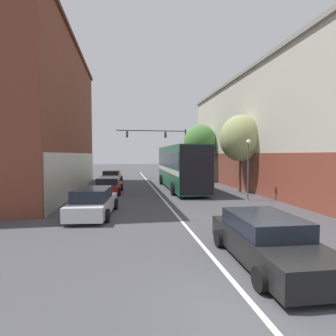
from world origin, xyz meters
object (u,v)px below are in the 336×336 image
object	(u,v)px
bus	(180,165)
parked_car_left_near	(109,186)
parked_car_left_mid	(93,202)
traffic_signal_gantry	(165,142)
hatchback_foreground	(267,240)
parked_car_left_far	(112,177)
street_tree_far	(200,142)
street_tree_near	(241,138)
street_lamp	(248,166)

from	to	relation	value
bus	parked_car_left_near	world-z (taller)	bus
parked_car_left_mid	traffic_signal_gantry	bearing A→B (deg)	-12.14
bus	hatchback_foreground	size ratio (longest dim) A/B	2.50
parked_car_left_far	parked_car_left_mid	bearing A→B (deg)	-177.39
hatchback_foreground	parked_car_left_mid	bearing A→B (deg)	41.88
parked_car_left_mid	street_tree_far	distance (m)	18.91
street_tree_near	street_tree_far	size ratio (longest dim) A/B	0.96
bus	parked_car_left_mid	world-z (taller)	bus
traffic_signal_gantry	parked_car_left_far	bearing A→B (deg)	-140.70
parked_car_left_near	street_tree_near	xyz separation A→B (m)	(10.60, -1.14, 3.80)
bus	parked_car_left_far	xyz separation A→B (m)	(-6.35, 6.52, -1.50)
hatchback_foreground	traffic_signal_gantry	world-z (taller)	traffic_signal_gantry
bus	hatchback_foreground	bearing A→B (deg)	177.61
parked_car_left_near	street_lamp	bearing A→B (deg)	-113.19
traffic_signal_gantry	parked_car_left_mid	bearing A→B (deg)	-107.94
hatchback_foreground	parked_car_left_near	size ratio (longest dim) A/B	1.11
traffic_signal_gantry	hatchback_foreground	bearing A→B (deg)	-92.79
traffic_signal_gantry	parked_car_left_near	bearing A→B (deg)	-115.67
hatchback_foreground	street_lamp	bearing A→B (deg)	-21.32
hatchback_foreground	street_tree_near	size ratio (longest dim) A/B	0.75
street_tree_far	street_lamp	bearing A→B (deg)	-91.57
hatchback_foreground	parked_car_left_mid	size ratio (longest dim) A/B	1.00
parked_car_left_near	street_lamp	size ratio (longest dim) A/B	1.04
parked_car_left_mid	street_tree_near	size ratio (longest dim) A/B	0.76
bus	street_lamp	world-z (taller)	street_lamp
bus	parked_car_left_mid	bearing A→B (deg)	146.34
street_tree_near	street_tree_far	xyz separation A→B (m)	(-0.78, 8.96, 0.06)
hatchback_foreground	traffic_signal_gantry	size ratio (longest dim) A/B	0.50
parked_car_left_near	parked_car_left_mid	world-z (taller)	parked_car_left_mid
bus	hatchback_foreground	world-z (taller)	bus
traffic_signal_gantry	street_lamp	distance (m)	19.09
traffic_signal_gantry	street_lamp	bearing A→B (deg)	-81.57
parked_car_left_mid	parked_car_left_far	distance (m)	16.02
parked_car_left_near	parked_car_left_mid	distance (m)	7.70
hatchback_foreground	traffic_signal_gantry	bearing A→B (deg)	-0.77
traffic_signal_gantry	street_tree_far	distance (m)	6.87
bus	street_tree_far	distance (m)	7.39
traffic_signal_gantry	street_lamp	world-z (taller)	traffic_signal_gantry
hatchback_foreground	street_tree_near	xyz separation A→B (m)	(5.29, 13.28, 3.77)
traffic_signal_gantry	street_tree_far	xyz separation A→B (m)	(3.12, -6.11, -0.35)
parked_car_left_far	street_tree_far	xyz separation A→B (m)	(9.96, -0.51, 3.83)
street_lamp	hatchback_foreground	bearing A→B (deg)	-113.34
street_tree_near	street_tree_far	world-z (taller)	street_tree_far
street_lamp	street_tree_far	xyz separation A→B (m)	(0.35, 12.61, 2.15)
street_tree_near	parked_car_left_far	bearing A→B (deg)	138.62
bus	street_lamp	size ratio (longest dim) A/B	2.91
parked_car_left_near	street_tree_far	size ratio (longest dim) A/B	0.65
hatchback_foreground	bus	bearing A→B (deg)	-1.11
hatchback_foreground	traffic_signal_gantry	distance (m)	28.69
street_tree_near	hatchback_foreground	bearing A→B (deg)	-111.70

